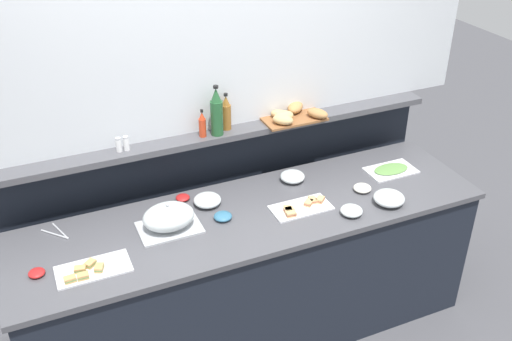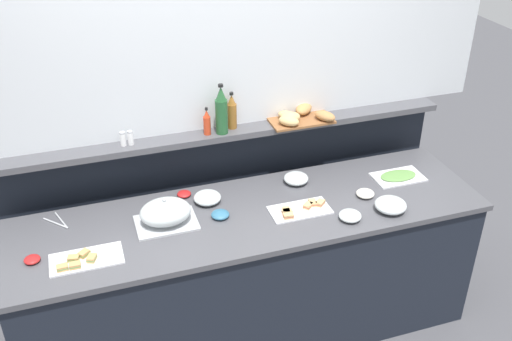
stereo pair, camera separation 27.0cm
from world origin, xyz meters
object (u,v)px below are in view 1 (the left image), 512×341
Objects in this scene: cold_cuts_platter at (391,170)px; serving_tongs at (58,233)px; glass_bowl_small at (292,177)px; pepper_shaker at (126,143)px; condiment_bowl_teal at (183,198)px; sandwich_platter_side at (91,270)px; glass_bowl_large at (351,211)px; salt_shaker at (119,145)px; condiment_bowl_red at (223,216)px; glass_bowl_extra at (389,199)px; vinegar_bottle_amber at (226,113)px; condiment_bowl_cream at (362,188)px; sandwich_platter_front at (301,207)px; bread_basket at (292,115)px; glass_bowl_medium at (207,200)px; condiment_bowl_dark at (37,273)px; serving_cloche at (169,218)px; wine_bottle_green at (217,113)px; hot_sauce_bottle at (202,125)px.

serving_tongs is (-2.06, 0.17, -0.00)m from cold_cuts_platter.
pepper_shaker is (-0.95, 0.25, 0.32)m from glass_bowl_small.
condiment_bowl_teal is at bearing 3.92° from serving_tongs.
condiment_bowl_teal is 0.46m from pepper_shaker.
sandwich_platter_side is 4.41× the size of condiment_bowl_teal.
glass_bowl_large is 1.48× the size of salt_shaker.
condiment_bowl_red is (0.77, 0.16, 0.01)m from sandwich_platter_side.
condiment_bowl_red is (-0.69, 0.25, -0.01)m from glass_bowl_large.
pepper_shaker is at bearing 152.48° from glass_bowl_extra.
salt_shaker is (0.42, 0.23, 0.34)m from serving_tongs.
cold_cuts_platter is 1.34× the size of vinegar_bottle_amber.
condiment_bowl_cream is at bearing -4.00° from condiment_bowl_red.
cold_cuts_platter is at bearing -13.23° from glass_bowl_small.
sandwich_platter_front is 0.52m from glass_bowl_extra.
cold_cuts_platter is 1.77× the size of serving_tongs.
bread_basket is at bearing 11.60° from condiment_bowl_teal.
glass_bowl_small is 1.41× the size of condiment_bowl_cream.
glass_bowl_small is (0.58, 0.04, -0.00)m from glass_bowl_medium.
salt_shaker is (-1.14, 0.72, 0.32)m from glass_bowl_large.
salt_shaker reaches higher than condiment_bowl_dark.
condiment_bowl_red is at bearing -79.80° from glass_bowl_medium.
condiment_bowl_dark is (-0.25, 0.08, 0.00)m from sandwich_platter_side.
glass_bowl_small is 0.86× the size of serving_tongs.
sandwich_platter_front is 0.55m from glass_bowl_medium.
serving_cloche is at bearing 167.65° from glass_bowl_extra.
pepper_shaker is (-1.36, 0.71, 0.31)m from glass_bowl_extra.
condiment_bowl_dark is 1.90m from condiment_bowl_cream.
cold_cuts_platter is 2.89× the size of condiment_bowl_cream.
serving_cloche reaches higher than sandwich_platter_side.
cold_cuts_platter is at bearing 11.66° from sandwich_platter_front.
sandwich_platter_side is at bearing -119.89° from pepper_shaker.
condiment_bowl_teal is 0.26× the size of wine_bottle_green.
hot_sauce_bottle is at bearing 36.78° from sandwich_platter_side.
condiment_bowl_cream is at bearing 110.57° from glass_bowl_extra.
pepper_shaker is at bearing 144.48° from condiment_bowl_teal.
serving_cloche is 0.30m from condiment_bowl_teal.
pepper_shaker is at bearing 146.80° from glass_bowl_large.
condiment_bowl_red is at bearing 176.00° from condiment_bowl_cream.
glass_bowl_small is 1.77× the size of salt_shaker.
vinegar_bottle_amber is at bearing 41.16° from serving_cloche.
serving_cloche is at bearing -168.01° from glass_bowl_small.
pepper_shaker is (-0.86, 0.55, 0.33)m from sandwich_platter_front.
wine_bottle_green is at bearing 33.58° from sandwich_platter_side.
glass_bowl_medium is at bearing -38.03° from pepper_shaker.
hot_sauce_bottle reaches higher than condiment_bowl_red.
condiment_bowl_red is at bearing -6.27° from serving_cloche.
cold_cuts_platter is at bearing 3.13° from condiment_bowl_red.
glass_bowl_small is 0.38× the size of bread_basket.
condiment_bowl_teal is 0.96× the size of salt_shaker.
salt_shaker is at bearing 28.96° from serving_tongs.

